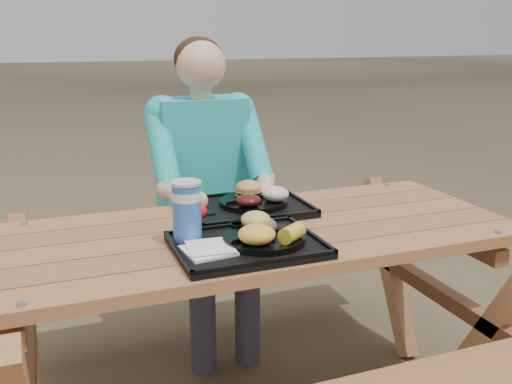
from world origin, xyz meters
name	(u,v)px	position (x,y,z in m)	size (l,w,h in m)	color
picnic_table	(256,326)	(0.00, 0.00, 0.38)	(1.80, 1.49, 0.75)	#999999
tray_near	(247,246)	(-0.10, -0.18, 0.76)	(0.45, 0.35, 0.02)	black
tray_far	(247,209)	(0.04, 0.20, 0.76)	(0.45, 0.35, 0.02)	black
plate_near	(264,239)	(-0.04, -0.18, 0.78)	(0.26, 0.26, 0.02)	black
plate_far	(253,202)	(0.07, 0.21, 0.78)	(0.26, 0.26, 0.02)	black
napkin_stack	(208,250)	(-0.23, -0.21, 0.78)	(0.14, 0.14, 0.02)	white
soda_cup	(187,213)	(-0.26, -0.08, 0.86)	(0.09, 0.09, 0.18)	#174DAE
condiment_bbq	(237,227)	(-0.09, -0.06, 0.78)	(0.05, 0.05, 0.03)	black
condiment_mustard	(254,224)	(-0.03, -0.05, 0.79)	(0.05, 0.05, 0.03)	gold
sandwich	(260,216)	(-0.04, -0.15, 0.84)	(0.10, 0.10, 0.10)	gold
mac_cheese	(257,234)	(-0.09, -0.24, 0.82)	(0.11, 0.11, 0.06)	yellow
corn_cob	(292,233)	(0.02, -0.26, 0.82)	(0.09, 0.09, 0.05)	yellow
cutlery_far	(203,209)	(-0.13, 0.21, 0.77)	(0.03, 0.16, 0.01)	black
burger	(249,184)	(0.07, 0.26, 0.84)	(0.11, 0.11, 0.09)	#DD8E4E
baked_beans	(249,200)	(0.02, 0.13, 0.81)	(0.09, 0.09, 0.04)	#4C0F10
potato_salad	(276,194)	(0.14, 0.16, 0.82)	(0.10, 0.10, 0.06)	silver
diner	(204,206)	(0.00, 0.66, 0.64)	(0.48, 0.84, 1.28)	#1DCBBB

